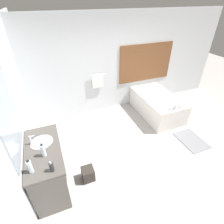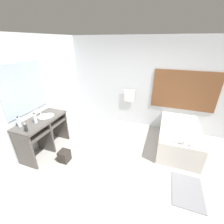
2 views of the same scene
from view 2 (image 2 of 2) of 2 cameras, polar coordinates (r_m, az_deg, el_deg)
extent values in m
plane|color=#A8A39E|center=(3.47, 1.77, -21.84)|extent=(16.00, 16.00, 0.00)
cube|color=silver|center=(4.68, 10.71, 10.27)|extent=(7.40, 0.06, 2.70)
cube|color=brown|center=(4.63, 25.78, 7.28)|extent=(1.70, 0.02, 1.10)
cylinder|color=silver|center=(4.72, 6.75, 8.15)|extent=(0.50, 0.02, 0.02)
cube|color=white|center=(4.77, 6.62, 6.17)|extent=(0.32, 0.04, 0.40)
cube|color=silver|center=(3.88, -31.08, 3.75)|extent=(0.06, 7.40, 2.70)
cube|color=#A3B2C1|center=(3.82, -30.66, 7.53)|extent=(0.02, 1.10, 1.10)
cube|color=#4C4742|center=(3.87, -25.55, -2.86)|extent=(0.57, 1.22, 0.05)
cube|color=#4C4742|center=(3.96, -25.00, -5.45)|extent=(0.54, 1.16, 0.02)
cylinder|color=white|center=(4.00, -23.69, -2.18)|extent=(0.38, 0.38, 0.12)
cube|color=#4C4742|center=(3.78, -30.44, -12.81)|extent=(0.52, 0.04, 0.85)
cube|color=#4C4742|center=(4.09, -24.37, -8.41)|extent=(0.52, 0.04, 0.85)
cube|color=#4C4742|center=(4.45, -19.32, -4.60)|extent=(0.52, 0.04, 0.85)
cylinder|color=white|center=(3.73, -27.89, -6.77)|extent=(0.13, 0.34, 0.13)
cylinder|color=white|center=(4.09, -21.91, -2.67)|extent=(0.13, 0.34, 0.13)
cylinder|color=silver|center=(4.07, -25.48, -0.90)|extent=(0.04, 0.04, 0.02)
cylinder|color=silver|center=(4.04, -25.72, 0.24)|extent=(0.02, 0.02, 0.16)
cube|color=silver|center=(3.98, -25.50, 1.07)|extent=(0.07, 0.01, 0.01)
cube|color=silver|center=(4.28, 23.95, -8.72)|extent=(0.94, 1.66, 0.60)
ellipsoid|color=white|center=(4.20, 24.30, -7.04)|extent=(0.68, 1.20, 0.30)
cube|color=silver|center=(3.48, 25.42, -10.33)|extent=(0.04, 0.07, 0.12)
sphere|color=silver|center=(3.48, 23.02, -10.44)|extent=(0.06, 0.06, 0.06)
sphere|color=silver|center=(3.52, 27.60, -10.99)|extent=(0.06, 0.06, 0.06)
cylinder|color=silver|center=(3.71, -31.97, -3.32)|extent=(0.07, 0.07, 0.21)
cylinder|color=black|center=(3.66, -32.39, -1.71)|extent=(0.04, 0.04, 0.02)
cylinder|color=silver|center=(3.70, -27.28, -2.14)|extent=(0.07, 0.07, 0.22)
cylinder|color=black|center=(3.65, -27.66, -0.46)|extent=(0.04, 0.04, 0.02)
cylinder|color=#28282D|center=(3.47, -30.01, -5.25)|extent=(0.06, 0.06, 0.15)
cylinder|color=silver|center=(3.43, -30.34, -3.93)|extent=(0.03, 0.03, 0.03)
cube|color=#2D2823|center=(3.78, -17.66, -15.67)|extent=(0.22, 0.22, 0.27)
cube|color=slate|center=(3.47, 26.74, -25.19)|extent=(0.54, 0.77, 0.02)
camera|label=1|loc=(2.33, -75.98, 18.36)|focal=28.00mm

